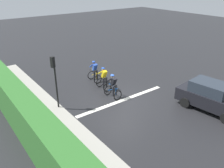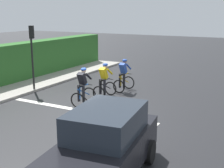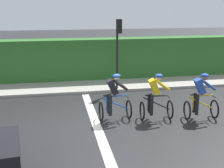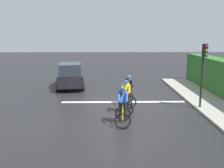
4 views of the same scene
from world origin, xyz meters
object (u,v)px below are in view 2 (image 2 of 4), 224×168
object	(u,v)px
cyclist_second	(104,82)
car_black	(104,146)
traffic_light_near_crossing	(32,48)
cyclist_mid	(83,88)
cyclist_lead	(124,76)

from	to	relation	value
cyclist_second	car_black	size ratio (longest dim) A/B	0.39
cyclist_second	traffic_light_near_crossing	world-z (taller)	traffic_light_near_crossing
cyclist_second	car_black	xyz separation A→B (m)	(3.53, -6.26, 0.08)
car_black	traffic_light_near_crossing	world-z (taller)	traffic_light_near_crossing
cyclist_second	cyclist_mid	bearing A→B (deg)	-100.00
cyclist_lead	cyclist_second	size ratio (longest dim) A/B	1.00
cyclist_lead	cyclist_mid	world-z (taller)	same
car_black	traffic_light_near_crossing	distance (m)	9.46
cyclist_mid	cyclist_lead	bearing A→B (deg)	80.69
cyclist_second	cyclist_mid	xyz separation A→B (m)	(-0.25, -1.44, 0.00)
cyclist_lead	cyclist_second	bearing A→B (deg)	-98.67
cyclist_lead	cyclist_mid	bearing A→B (deg)	-99.31
cyclist_mid	traffic_light_near_crossing	distance (m)	3.99
cyclist_second	cyclist_mid	size ratio (longest dim) A/B	1.00
car_black	cyclist_second	bearing A→B (deg)	119.45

